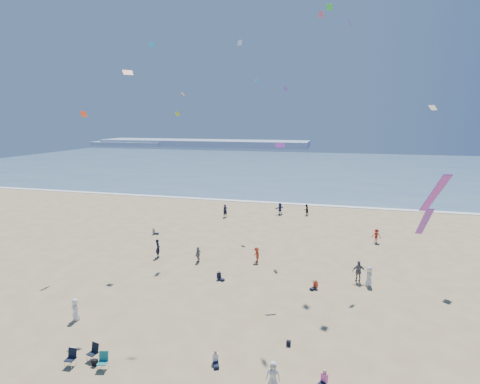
# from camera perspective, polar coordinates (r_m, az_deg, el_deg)

# --- Properties ---
(ground) EXTENTS (220.00, 220.00, 0.00)m
(ground) POSITION_cam_1_polar(r_m,az_deg,el_deg) (23.58, -10.71, -26.02)
(ground) COLOR tan
(ground) RESTS_ON ground
(ocean) EXTENTS (220.00, 100.00, 0.06)m
(ocean) POSITION_cam_1_polar(r_m,az_deg,el_deg) (113.08, 10.12, 3.74)
(ocean) COLOR #476B84
(ocean) RESTS_ON ground
(surf_line) EXTENTS (220.00, 1.20, 0.08)m
(surf_line) POSITION_cam_1_polar(r_m,az_deg,el_deg) (64.02, 6.57, -1.72)
(surf_line) COLOR white
(surf_line) RESTS_ON ground
(headland_far) EXTENTS (110.00, 20.00, 3.20)m
(headland_far) POSITION_cam_1_polar(r_m,az_deg,el_deg) (199.40, -5.66, 7.43)
(headland_far) COLOR #7A8EA8
(headland_far) RESTS_ON ground
(headland_near) EXTENTS (40.00, 14.00, 2.00)m
(headland_near) POSITION_cam_1_polar(r_m,az_deg,el_deg) (212.15, -16.41, 7.09)
(headland_near) COLOR #7A8EA8
(headland_near) RESTS_ON ground
(standing_flyers) EXTENTS (23.37, 42.93, 1.94)m
(standing_flyers) POSITION_cam_1_polar(r_m,az_deg,el_deg) (36.39, 6.16, -10.42)
(standing_flyers) COLOR silver
(standing_flyers) RESTS_ON ground
(seated_group) EXTENTS (22.47, 22.98, 0.84)m
(seated_group) POSITION_cam_1_polar(r_m,az_deg,el_deg) (31.82, -1.16, -14.49)
(seated_group) COLOR silver
(seated_group) RESTS_ON ground
(chair_cluster) EXTENTS (2.68, 1.47, 1.00)m
(chair_cluster) POSITION_cam_1_polar(r_m,az_deg,el_deg) (25.40, -22.12, -22.33)
(chair_cluster) COLOR black
(chair_cluster) RESTS_ON ground
(white_tote) EXTENTS (0.35, 0.20, 0.40)m
(white_tote) POSITION_cam_1_polar(r_m,az_deg,el_deg) (26.89, -24.11, -21.23)
(white_tote) COLOR white
(white_tote) RESTS_ON ground
(black_backpack) EXTENTS (0.30, 0.22, 0.38)m
(black_backpack) POSITION_cam_1_polar(r_m,az_deg,el_deg) (25.43, -21.25, -23.05)
(black_backpack) COLOR black
(black_backpack) RESTS_ON ground
(navy_bag) EXTENTS (0.28, 0.18, 0.34)m
(navy_bag) POSITION_cam_1_polar(r_m,az_deg,el_deg) (25.78, 7.40, -21.87)
(navy_bag) COLOR black
(navy_bag) RESTS_ON ground
(kites_aloft) EXTENTS (42.28, 39.83, 28.46)m
(kites_aloft) POSITION_cam_1_polar(r_m,az_deg,el_deg) (29.60, 14.91, 12.74)
(kites_aloft) COLOR yellow
(kites_aloft) RESTS_ON ground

